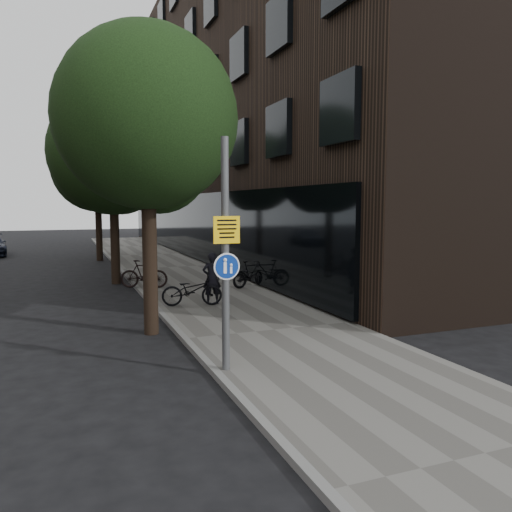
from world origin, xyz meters
name	(u,v)px	position (x,y,z in m)	size (l,w,h in m)	color
ground	(333,379)	(0.00, 0.00, 0.00)	(120.00, 120.00, 0.00)	black
sidewalk	(203,290)	(0.25, 10.00, 0.06)	(4.50, 60.00, 0.12)	slate
curb_edge	(142,293)	(-2.00, 10.00, 0.07)	(0.15, 60.00, 0.13)	slate
building_right_dark_brick	(277,113)	(8.50, 22.00, 9.00)	(12.00, 40.00, 18.00)	black
street_tree_near	(149,127)	(-2.53, 4.64, 5.11)	(4.40, 4.40, 7.50)	black
street_tree_mid	(114,157)	(-2.53, 13.14, 5.11)	(5.00, 5.00, 7.80)	black
street_tree_far	(98,171)	(-2.53, 22.14, 5.11)	(5.00, 5.00, 7.80)	black
signpost	(225,254)	(-1.80, 0.91, 2.31)	(0.50, 0.14, 4.34)	#595B5E
pedestrian	(212,278)	(-0.27, 7.06, 0.93)	(0.59, 0.39, 1.62)	black
parked_bike_facade_near	(251,275)	(2.00, 9.59, 0.56)	(0.58, 1.66, 0.87)	black
parked_bike_facade_far	(251,274)	(2.00, 9.58, 0.62)	(0.47, 1.68, 1.01)	black
parked_bike_curb_near	(192,290)	(-0.93, 6.97, 0.60)	(0.64, 1.84, 0.97)	black
parked_bike_curb_far	(144,274)	(-1.80, 10.82, 0.64)	(0.49, 1.75, 1.05)	black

